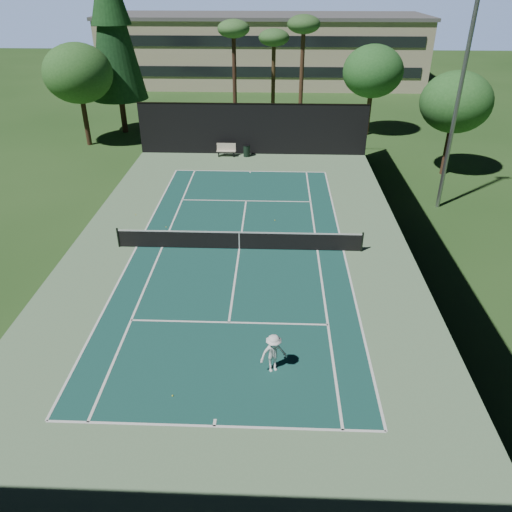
{
  "coord_description": "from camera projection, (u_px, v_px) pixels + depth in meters",
  "views": [
    {
      "loc": [
        1.78,
        -23.04,
        12.67
      ],
      "look_at": [
        1.0,
        -3.0,
        1.3
      ],
      "focal_mm": 35.0,
      "sensor_mm": 36.0,
      "label": 1
    }
  ],
  "objects": [
    {
      "name": "pine_tree",
      "position": [
        111.0,
        17.0,
        41.16
      ],
      "size": [
        4.8,
        4.8,
        15.0
      ],
      "color": "#41291C",
      "rests_on": "ground"
    },
    {
      "name": "fence",
      "position": [
        239.0,
        214.0,
        25.41
      ],
      "size": [
        18.04,
        32.05,
        4.03
      ],
      "color": "black",
      "rests_on": "ground"
    },
    {
      "name": "palm_c",
      "position": [
        304.0,
        29.0,
        41.96
      ],
      "size": [
        2.8,
        2.8,
        9.77
      ],
      "color": "#4C3120",
      "rests_on": "ground"
    },
    {
      "name": "campus_building",
      "position": [
        263.0,
        49.0,
        64.24
      ],
      "size": [
        40.5,
        12.5,
        8.3
      ],
      "color": "#BCAF92",
      "rests_on": "ground"
    },
    {
      "name": "palm_a",
      "position": [
        234.0,
        33.0,
        43.23
      ],
      "size": [
        2.8,
        2.8,
        9.32
      ],
      "color": "#3E261A",
      "rests_on": "ground"
    },
    {
      "name": "park_bench",
      "position": [
        226.0,
        149.0,
        39.5
      ],
      "size": [
        1.5,
        0.45,
        1.02
      ],
      "color": "beige",
      "rests_on": "ground"
    },
    {
      "name": "tennis_ball_a",
      "position": [
        173.0,
        396.0,
        17.14
      ],
      "size": [
        0.06,
        0.06,
        0.06
      ],
      "primitive_type": "sphere",
      "color": "#BAD330",
      "rests_on": "ground"
    },
    {
      "name": "tennis_ball_d",
      "position": [
        136.0,
        215.0,
        30.04
      ],
      "size": [
        0.06,
        0.06,
        0.06
      ],
      "primitive_type": "sphere",
      "color": "yellow",
      "rests_on": "ground"
    },
    {
      "name": "light_pole",
      "position": [
        458.0,
        101.0,
        27.97
      ],
      "size": [
        0.9,
        0.25,
        12.22
      ],
      "color": "gray",
      "rests_on": "ground"
    },
    {
      "name": "court_surface",
      "position": [
        239.0,
        249.0,
        26.34
      ],
      "size": [
        10.97,
        23.77,
        0.01
      ],
      "primitive_type": "cube",
      "color": "#164941",
      "rests_on": "ground"
    },
    {
      "name": "palm_b",
      "position": [
        274.0,
        41.0,
        45.26
      ],
      "size": [
        2.8,
        2.8,
        8.42
      ],
      "color": "#49341F",
      "rests_on": "ground"
    },
    {
      "name": "tennis_ball_b",
      "position": [
        166.0,
        227.0,
        28.57
      ],
      "size": [
        0.06,
        0.06,
        0.06
      ],
      "primitive_type": "sphere",
      "color": "yellow",
      "rests_on": "ground"
    },
    {
      "name": "trash_bin",
      "position": [
        247.0,
        151.0,
        39.47
      ],
      "size": [
        0.56,
        0.56,
        0.95
      ],
      "color": "black",
      "rests_on": "ground"
    },
    {
      "name": "player",
      "position": [
        273.0,
        353.0,
        17.91
      ],
      "size": [
        1.16,
        0.92,
        1.58
      ],
      "primitive_type": "imported",
      "rotation": [
        0.0,
        0.0,
        0.37
      ],
      "color": "white",
      "rests_on": "ground"
    },
    {
      "name": "tennis_net",
      "position": [
        239.0,
        240.0,
        26.07
      ],
      "size": [
        12.9,
        0.1,
        1.1
      ],
      "color": "black",
      "rests_on": "ground"
    },
    {
      "name": "ground",
      "position": [
        239.0,
        249.0,
        26.34
      ],
      "size": [
        160.0,
        160.0,
        0.0
      ],
      "primitive_type": "plane",
      "color": "#24481B",
      "rests_on": "ground"
    },
    {
      "name": "court_lines",
      "position": [
        239.0,
        249.0,
        26.33
      ],
      "size": [
        11.07,
        23.87,
        0.01
      ],
      "color": "white",
      "rests_on": "ground"
    },
    {
      "name": "tennis_ball_c",
      "position": [
        275.0,
        220.0,
        29.35
      ],
      "size": [
        0.06,
        0.06,
        0.06
      ],
      "primitive_type": "sphere",
      "color": "gold",
      "rests_on": "ground"
    },
    {
      "name": "decid_tree_c",
      "position": [
        78.0,
        74.0,
        39.62
      ],
      "size": [
        5.44,
        5.44,
        8.09
      ],
      "color": "#422B1C",
      "rests_on": "ground"
    },
    {
      "name": "decid_tree_a",
      "position": [
        373.0,
        72.0,
        42.45
      ],
      "size": [
        5.12,
        5.12,
        7.62
      ],
      "color": "#4C3420",
      "rests_on": "ground"
    },
    {
      "name": "decid_tree_b",
      "position": [
        456.0,
        102.0,
        33.79
      ],
      "size": [
        4.8,
        4.8,
        7.14
      ],
      "color": "#4C2E20",
      "rests_on": "ground"
    },
    {
      "name": "apron_slab",
      "position": [
        239.0,
        249.0,
        26.34
      ],
      "size": [
        18.0,
        32.0,
        0.01
      ],
      "primitive_type": "cube",
      "color": "#648960",
      "rests_on": "ground"
    }
  ]
}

